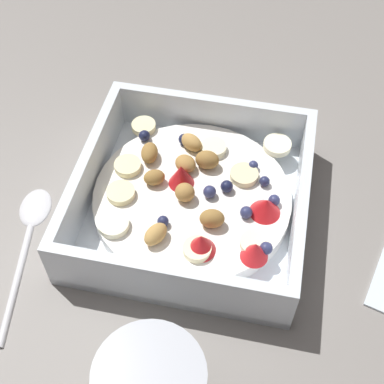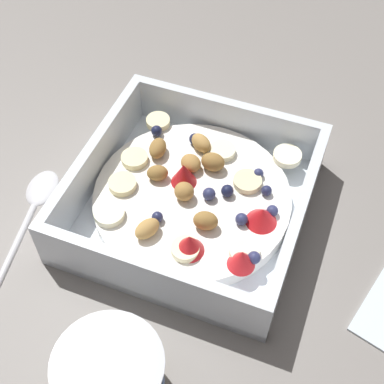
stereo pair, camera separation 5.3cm
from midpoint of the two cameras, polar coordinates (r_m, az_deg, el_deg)
The scene contains 3 objects.
ground_plane at distance 0.54m, azimuth -4.46°, elevation -3.14°, with size 2.40×2.40×0.00m, color gray.
fruit_bowl at distance 0.53m, azimuth -2.72°, elevation -0.92°, with size 0.22×0.22×0.06m.
spoon at distance 0.56m, azimuth -19.36°, elevation -3.65°, with size 0.05×0.17×0.01m.
Camera 1 is at (-0.08, 0.30, 0.44)m, focal length 50.67 mm.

